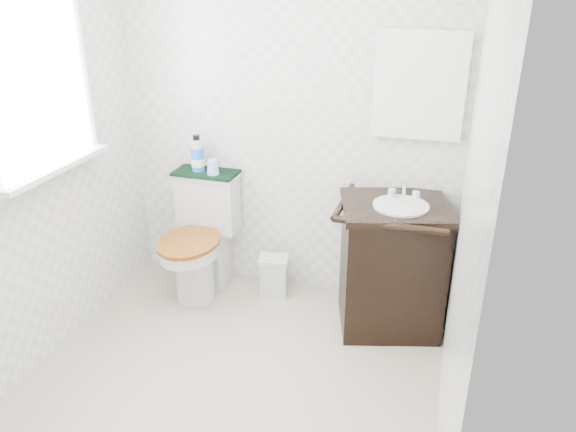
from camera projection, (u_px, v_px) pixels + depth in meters
The scene contains 14 objects.
floor at pixel (223, 394), 2.98m from camera, with size 2.40×2.40×0.00m, color #B6B092.
wall_back at pixel (288, 118), 3.54m from camera, with size 2.40×2.40×0.00m, color white.
wall_front at pixel (17, 340), 1.44m from camera, with size 2.40×2.40×0.00m, color white.
wall_left at pixel (6, 159), 2.78m from camera, with size 2.40×2.40×0.00m, color white.
wall_right at pixel (468, 211), 2.20m from camera, with size 2.40×2.40×0.00m, color white.
window at pixel (33, 79), 2.85m from camera, with size 0.02×0.70×0.90m, color white.
mirror at pixel (419, 86), 3.20m from camera, with size 0.50×0.02×0.60m, color silver.
toilet at pixel (202, 242), 3.82m from camera, with size 0.44×0.63×0.81m.
vanity at pixel (391, 263), 3.39m from camera, with size 0.74×0.68×0.92m.
trash_bin at pixel (274, 275), 3.83m from camera, with size 0.22×0.19×0.28m.
towel at pixel (206, 173), 3.74m from camera, with size 0.43×0.22×0.02m, color black.
mouthwash_bottle at pixel (197, 154), 3.71m from camera, with size 0.09×0.09×0.24m.
cup at pixel (213, 167), 3.67m from camera, with size 0.08×0.08×0.10m, color #98C0F9.
soap_bar at pixel (396, 197), 3.31m from camera, with size 0.07×0.04×0.02m, color #1A7E72.
Camera 1 is at (1.01, -2.13, 2.08)m, focal length 35.00 mm.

